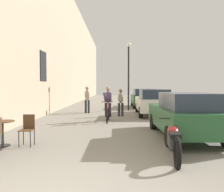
{
  "coord_description": "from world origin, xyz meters",
  "views": [
    {
      "loc": [
        0.93,
        -3.0,
        1.69
      ],
      "look_at": [
        0.69,
        17.25,
        0.9
      ],
      "focal_mm": 36.92,
      "sensor_mm": 36.0,
      "label": 1
    }
  ],
  "objects": [
    {
      "name": "parked_car_third",
      "position": [
        3.28,
        16.18,
        0.8
      ],
      "size": [
        1.89,
        4.37,
        1.54
      ],
      "color": "#23512D",
      "rests_on": "ground_plane"
    },
    {
      "name": "cafe_chair_mid_toward_street",
      "position": [
        -1.59,
        3.58,
        0.52
      ],
      "size": [
        0.38,
        0.38,
        0.89
      ],
      "color": "black",
      "rests_on": "ground_plane"
    },
    {
      "name": "pedestrian_mid",
      "position": [
        -0.86,
        11.86,
        0.98
      ],
      "size": [
        0.38,
        0.3,
        1.73
      ],
      "color": "#26262D",
      "rests_on": "ground_plane"
    },
    {
      "name": "cyclist_on_bicycle",
      "position": [
        0.59,
        8.34,
        0.81
      ],
      "size": [
        0.52,
        1.76,
        1.74
      ],
      "color": "black",
      "rests_on": "ground_plane"
    },
    {
      "name": "pedestrian_near",
      "position": [
        1.27,
        10.3,
        0.89
      ],
      "size": [
        0.38,
        0.29,
        1.59
      ],
      "color": "#26262D",
      "rests_on": "ground_plane"
    },
    {
      "name": "parked_motorcycle",
      "position": [
        2.35,
        2.49,
        0.4
      ],
      "size": [
        0.62,
        2.14,
        0.92
      ],
      "color": "black",
      "rests_on": "ground_plane"
    },
    {
      "name": "street_lamp",
      "position": [
        1.93,
        13.7,
        3.11
      ],
      "size": [
        0.32,
        0.32,
        4.9
      ],
      "color": "black",
      "rests_on": "ground_plane"
    },
    {
      "name": "cafe_table_mid",
      "position": [
        -2.28,
        3.5,
        0.52
      ],
      "size": [
        0.64,
        0.64,
        0.72
      ],
      "color": "black",
      "rests_on": "ground_plane"
    },
    {
      "name": "building_facade_left",
      "position": [
        -3.45,
        14.0,
        5.26
      ],
      "size": [
        0.54,
        68.0,
        10.53
      ],
      "color": "tan",
      "rests_on": "ground_plane"
    },
    {
      "name": "parked_car_nearest",
      "position": [
        3.28,
        4.7,
        0.78
      ],
      "size": [
        1.8,
        4.23,
        1.5
      ],
      "color": "#23512D",
      "rests_on": "ground_plane"
    },
    {
      "name": "parked_car_second",
      "position": [
        3.21,
        10.81,
        0.81
      ],
      "size": [
        1.94,
        4.42,
        1.56
      ],
      "color": "beige",
      "rests_on": "ground_plane"
    }
  ]
}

